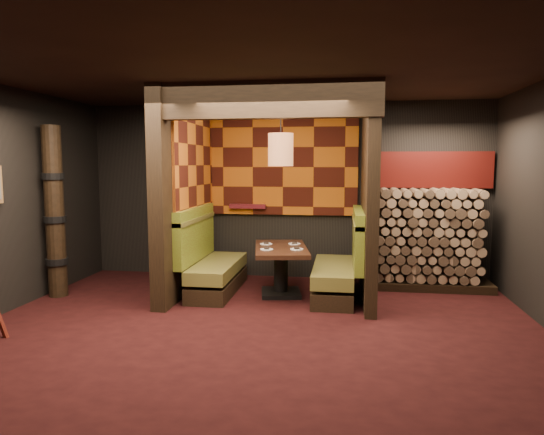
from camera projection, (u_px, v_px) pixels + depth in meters
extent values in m
cube|color=black|center=(255.00, 334.00, 5.39)|extent=(6.50, 5.50, 0.02)
cube|color=black|center=(254.00, 69.00, 5.07)|extent=(6.50, 5.50, 0.02)
cube|color=black|center=(285.00, 191.00, 7.94)|extent=(6.50, 0.02, 2.85)
cube|color=black|center=(158.00, 250.00, 2.52)|extent=(6.50, 0.02, 2.85)
cube|color=black|center=(184.00, 195.00, 7.05)|extent=(0.20, 2.20, 2.85)
cube|color=black|center=(369.00, 196.00, 6.71)|extent=(0.15, 2.10, 2.85)
cube|color=black|center=(263.00, 100.00, 5.79)|extent=(2.85, 0.18, 0.44)
cube|color=#AF5411|center=(283.00, 167.00, 7.85)|extent=(2.40, 0.06, 1.55)
cube|color=#AF5411|center=(195.00, 165.00, 7.16)|extent=(0.04, 1.85, 1.45)
cube|color=#59151E|center=(248.00, 206.00, 7.95)|extent=(0.60, 0.12, 0.07)
cube|color=black|center=(218.00, 284.00, 7.12)|extent=(0.55, 1.60, 0.22)
cube|color=brown|center=(218.00, 268.00, 7.09)|extent=(0.55, 1.60, 0.18)
cube|color=brown|center=(195.00, 241.00, 7.10)|extent=(0.12, 1.60, 0.78)
cube|color=brown|center=(195.00, 217.00, 7.06)|extent=(0.15, 1.60, 0.06)
cube|color=black|center=(333.00, 288.00, 6.88)|extent=(0.55, 1.60, 0.22)
cube|color=brown|center=(333.00, 271.00, 6.85)|extent=(0.55, 1.60, 0.18)
cube|color=brown|center=(358.00, 245.00, 6.76)|extent=(0.12, 1.60, 0.78)
cube|color=brown|center=(358.00, 220.00, 6.72)|extent=(0.15, 1.60, 0.06)
cube|color=black|center=(281.00, 293.00, 6.95)|extent=(0.64, 0.64, 0.06)
cylinder|color=black|center=(281.00, 273.00, 6.92)|extent=(0.20, 0.20, 0.64)
cube|color=#321E12|center=(281.00, 249.00, 6.88)|extent=(0.94, 1.43, 0.06)
cylinder|color=white|center=(267.00, 249.00, 6.64)|extent=(0.18, 0.18, 0.01)
cube|color=black|center=(267.00, 248.00, 6.64)|extent=(0.09, 0.12, 0.02)
cylinder|color=white|center=(297.00, 249.00, 6.65)|extent=(0.18, 0.18, 0.01)
cube|color=black|center=(297.00, 248.00, 6.65)|extent=(0.09, 0.12, 0.02)
cylinder|color=white|center=(266.00, 244.00, 7.09)|extent=(0.18, 0.18, 0.01)
cube|color=black|center=(266.00, 243.00, 7.09)|extent=(0.09, 0.12, 0.02)
cylinder|color=white|center=(294.00, 244.00, 7.10)|extent=(0.18, 0.18, 0.01)
cube|color=black|center=(294.00, 243.00, 7.10)|extent=(0.09, 0.12, 0.02)
cylinder|color=#9A5C36|center=(281.00, 150.00, 6.67)|extent=(0.35, 0.35, 0.45)
sphere|color=#FFC672|center=(281.00, 150.00, 6.67)|extent=(0.18, 0.18, 0.18)
cylinder|color=black|center=(281.00, 113.00, 6.62)|extent=(0.02, 0.02, 0.56)
cylinder|color=black|center=(55.00, 212.00, 6.78)|extent=(0.26, 0.26, 2.40)
cylinder|color=black|center=(57.00, 261.00, 6.85)|extent=(0.31, 0.31, 0.09)
cylinder|color=black|center=(55.00, 219.00, 6.79)|extent=(0.31, 0.31, 0.09)
cylinder|color=black|center=(53.00, 176.00, 6.72)|extent=(0.31, 0.31, 0.09)
cube|color=black|center=(431.00, 284.00, 7.36)|extent=(1.73, 0.70, 0.12)
cube|color=brown|center=(432.00, 235.00, 7.28)|extent=(1.73, 0.70, 1.38)
cube|color=maroon|center=(431.00, 170.00, 7.50)|extent=(1.83, 0.10, 0.56)
cube|color=black|center=(374.00, 195.00, 6.96)|extent=(0.08, 0.08, 2.85)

